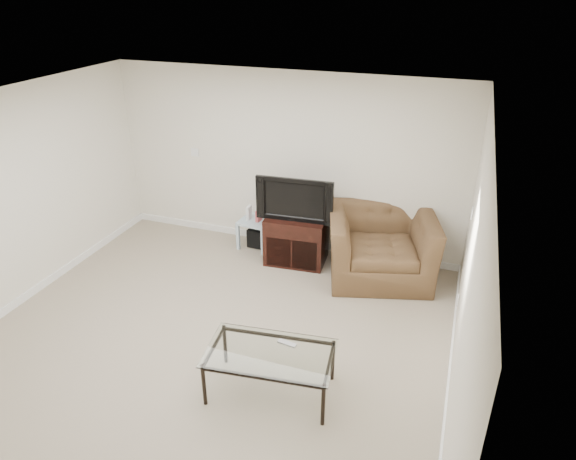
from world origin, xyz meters
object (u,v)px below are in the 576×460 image
(side_table, at_px, (257,233))
(coffee_table, at_px, (270,372))
(subwoofer, at_px, (259,236))
(tv_stand, at_px, (296,239))
(television, at_px, (296,197))
(recliner, at_px, (382,235))

(side_table, distance_m, coffee_table, 2.96)
(coffee_table, bearing_deg, subwoofer, 114.49)
(tv_stand, height_order, coffee_table, tv_stand)
(side_table, relative_size, coffee_table, 0.37)
(tv_stand, relative_size, coffee_table, 0.68)
(side_table, relative_size, subwoofer, 1.65)
(tv_stand, distance_m, subwoofer, 0.72)
(tv_stand, distance_m, coffee_table, 2.53)
(television, bearing_deg, tv_stand, 90.39)
(recliner, height_order, coffee_table, recliner)
(recliner, bearing_deg, subwoofer, 157.05)
(subwoofer, height_order, recliner, recliner)
(subwoofer, bearing_deg, coffee_table, -65.51)
(side_table, xyz_separation_m, recliner, (1.83, -0.21, 0.37))
(tv_stand, relative_size, television, 0.84)
(side_table, xyz_separation_m, subwoofer, (0.03, 0.02, -0.06))
(recliner, xyz_separation_m, coffee_table, (-0.58, -2.47, -0.35))
(television, relative_size, coffee_table, 0.81)
(television, height_order, recliner, television)
(tv_stand, height_order, television, television)
(subwoofer, bearing_deg, television, -21.57)
(television, distance_m, subwoofer, 1.08)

